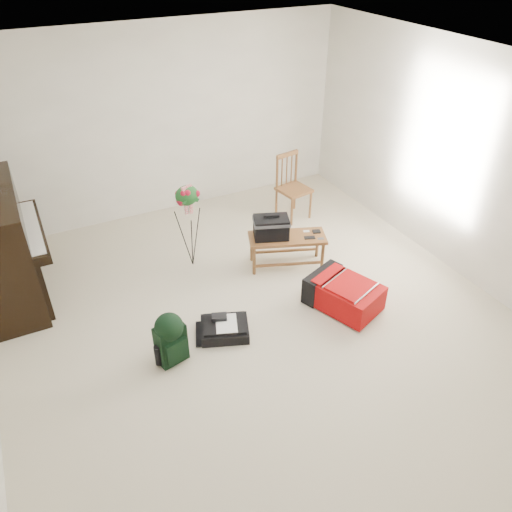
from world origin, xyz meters
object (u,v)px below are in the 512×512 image
bench (277,232)px  green_backpack (170,336)px  piano (4,249)px  black_duffel (225,328)px  red_suitcase (341,291)px  flower_stand (190,227)px  dining_chair (293,187)px

bench → green_backpack: bearing=-130.4°
piano → black_duffel: bearing=-42.1°
red_suitcase → flower_stand: flower_stand is taller
green_backpack → dining_chair: bearing=25.2°
piano → flower_stand: size_ratio=1.39×
dining_chair → red_suitcase: size_ratio=1.00×
piano → black_duffel: 2.48m
flower_stand → green_backpack: bearing=-137.3°
red_suitcase → green_backpack: 1.90m
dining_chair → red_suitcase: 1.99m
black_duffel → flower_stand: size_ratio=0.53×
black_duffel → green_backpack: size_ratio=1.05×
bench → dining_chair: size_ratio=1.07×
black_duffel → green_backpack: 0.64m
red_suitcase → piano: bearing=129.5°
green_backpack → flower_stand: 1.59m
red_suitcase → flower_stand: (-1.17, 1.41, 0.36)m
dining_chair → green_backpack: size_ratio=1.65×
red_suitcase → black_duffel: red_suitcase is taller
green_backpack → red_suitcase: bearing=-13.6°
green_backpack → piano: bearing=111.8°
red_suitcase → bench: bearing=86.7°
bench → red_suitcase: 1.00m
green_backpack → flower_stand: size_ratio=0.50×
piano → bench: piano is taller
dining_chair → flower_stand: size_ratio=0.83×
black_duffel → flower_stand: bearing=104.3°
black_duffel → dining_chair: bearing=65.2°
black_duffel → bench: bearing=58.1°
dining_chair → red_suitcase: (-0.50, -1.91, -0.27)m
bench → dining_chair: 1.28m
piano → dining_chair: size_ratio=1.67×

